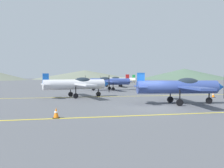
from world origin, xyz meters
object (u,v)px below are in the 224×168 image
(airplane_near, at_px, (181,87))
(airplane_back, at_px, (118,80))
(traffic_cone_front, at_px, (56,113))
(traffic_cone_side, at_px, (213,95))
(airplane_far, at_px, (108,81))
(airplane_mid, at_px, (77,84))

(airplane_near, relative_size, airplane_back, 1.00)
(airplane_near, distance_m, traffic_cone_front, 10.49)
(airplane_near, bearing_deg, traffic_cone_side, 35.42)
(airplane_near, xyz_separation_m, airplane_back, (1.14, 27.97, 0.00))
(traffic_cone_side, bearing_deg, airplane_near, -144.58)
(airplane_back, relative_size, traffic_cone_side, 14.51)
(airplane_far, xyz_separation_m, traffic_cone_front, (-6.84, -22.09, -1.15))
(traffic_cone_side, bearing_deg, airplane_far, 123.72)
(airplane_mid, relative_size, traffic_cone_side, 14.41)
(airplane_far, height_order, airplane_back, same)
(airplane_back, xyz_separation_m, traffic_cone_front, (-10.73, -32.05, -1.15))
(airplane_far, distance_m, traffic_cone_front, 23.15)
(airplane_near, bearing_deg, airplane_far, 98.69)
(airplane_mid, bearing_deg, airplane_far, 63.70)
(airplane_near, relative_size, airplane_far, 1.00)
(traffic_cone_front, bearing_deg, airplane_far, 72.80)
(airplane_mid, bearing_deg, airplane_near, -42.28)
(airplane_mid, distance_m, airplane_back, 22.61)
(airplane_mid, relative_size, airplane_far, 0.99)
(airplane_near, bearing_deg, airplane_mid, 137.72)
(airplane_far, bearing_deg, airplane_mid, -116.30)
(airplane_mid, xyz_separation_m, traffic_cone_front, (-1.55, -11.39, -1.15))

